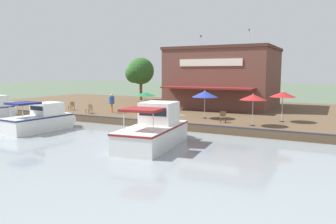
# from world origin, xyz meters

# --- Properties ---
(ground_plane) EXTENTS (220.00, 220.00, 0.00)m
(ground_plane) POSITION_xyz_m (0.00, 0.00, 0.00)
(ground_plane) COLOR #4C5B47
(quay_deck) EXTENTS (22.00, 56.00, 0.60)m
(quay_deck) POSITION_xyz_m (-11.00, 0.00, 0.30)
(quay_deck) COLOR brown
(quay_deck) RESTS_ON ground
(quay_edge_fender) EXTENTS (0.20, 50.40, 0.10)m
(quay_edge_fender) POSITION_xyz_m (-0.10, 0.00, 0.65)
(quay_edge_fender) COLOR #2D2D33
(quay_edge_fender) RESTS_ON quay_deck
(waterfront_restaurant) EXTENTS (10.82, 11.08, 8.39)m
(waterfront_restaurant) POSITION_xyz_m (-13.44, 1.41, 3.84)
(waterfront_restaurant) COLOR brown
(waterfront_restaurant) RESTS_ON quay_deck
(patio_umbrella_far_corner) EXTENTS (1.79, 1.79, 2.18)m
(patio_umbrella_far_corner) POSITION_xyz_m (-1.95, -1.80, 2.57)
(patio_umbrella_far_corner) COLOR #B7B7B7
(patio_umbrella_far_corner) RESTS_ON quay_deck
(patio_umbrella_mid_patio_left) EXTENTS (1.97, 1.97, 2.40)m
(patio_umbrella_mid_patio_left) POSITION_xyz_m (-4.64, 9.00, 2.74)
(patio_umbrella_mid_patio_left) COLOR #B7B7B7
(patio_umbrella_mid_patio_left) RESTS_ON quay_deck
(patio_umbrella_back_row) EXTENTS (1.91, 1.91, 2.31)m
(patio_umbrella_back_row) POSITION_xyz_m (-1.64, 7.41, 2.66)
(patio_umbrella_back_row) COLOR #B7B7B7
(patio_umbrella_back_row) RESTS_ON quay_deck
(patio_umbrella_near_quay_edge) EXTENTS (2.16, 2.16, 2.32)m
(patio_umbrella_near_quay_edge) POSITION_xyz_m (-3.63, 2.97, 2.63)
(patio_umbrella_near_quay_edge) COLOR #B7B7B7
(patio_umbrella_near_quay_edge) RESTS_ON quay_deck
(cafe_chair_back_row_seat) EXTENTS (0.45, 0.45, 0.85)m
(cafe_chair_back_row_seat) POSITION_xyz_m (-1.69, -7.74, 1.08)
(cafe_chair_back_row_seat) COLOR brown
(cafe_chair_back_row_seat) RESTS_ON quay_deck
(cafe_chair_facing_river) EXTENTS (0.58, 0.58, 0.85)m
(cafe_chair_facing_river) POSITION_xyz_m (-2.14, 5.05, 1.08)
(cafe_chair_facing_river) COLOR brown
(cafe_chair_facing_river) RESTS_ON quay_deck
(cafe_chair_far_corner_seat) EXTENTS (0.52, 0.52, 0.85)m
(cafe_chair_far_corner_seat) POSITION_xyz_m (-2.99, -11.18, 1.08)
(cafe_chair_far_corner_seat) COLOR brown
(cafe_chair_far_corner_seat) RESTS_ON quay_deck
(person_near_entrance) EXTENTS (0.51, 0.51, 1.80)m
(person_near_entrance) POSITION_xyz_m (-3.00, -6.14, 1.74)
(person_near_entrance) COLOR orange
(person_near_entrance) RESTS_ON quay_deck
(motorboat_outer_channel) EXTENTS (7.13, 3.21, 2.55)m
(motorboat_outer_channel) POSITION_xyz_m (4.71, 3.11, 0.96)
(motorboat_outer_channel) COLOR white
(motorboat_outer_channel) RESTS_ON river_water
(motorboat_distant_upstream) EXTENTS (5.91, 2.52, 2.24)m
(motorboat_distant_upstream) POSITION_xyz_m (4.39, -6.86, 0.87)
(motorboat_distant_upstream) COLOR white
(motorboat_distant_upstream) RESTS_ON river_water
(tree_downstream_bank) EXTENTS (3.83, 3.65, 5.81)m
(tree_downstream_bank) POSITION_xyz_m (-16.35, -11.53, 4.47)
(tree_downstream_bank) COLOR brown
(tree_downstream_bank) RESTS_ON quay_deck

